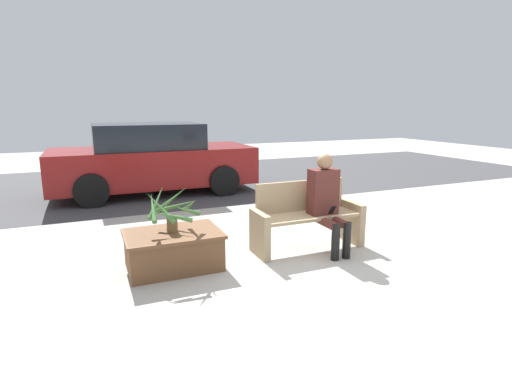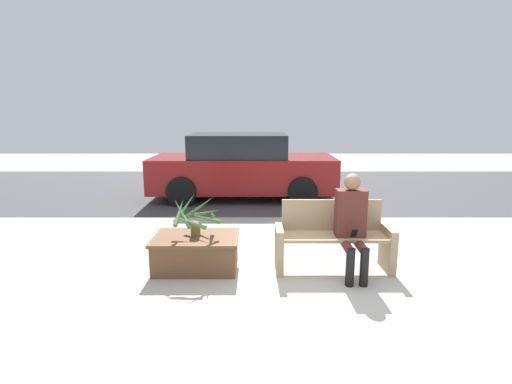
# 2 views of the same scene
# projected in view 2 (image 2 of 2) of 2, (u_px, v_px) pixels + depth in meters

# --- Properties ---
(ground_plane) EXTENTS (30.00, 30.00, 0.00)m
(ground_plane) POSITION_uv_depth(u_px,v_px,m) (328.00, 288.00, 4.67)
(ground_plane) COLOR #ADA89E
(road_surface) EXTENTS (20.00, 6.00, 0.01)m
(road_surface) POSITION_uv_depth(u_px,v_px,m) (286.00, 188.00, 10.72)
(road_surface) COLOR #424244
(road_surface) RESTS_ON ground_plane
(bench) EXTENTS (1.50, 0.49, 0.89)m
(bench) POSITION_uv_depth(u_px,v_px,m) (331.00, 238.00, 5.19)
(bench) COLOR tan
(bench) RESTS_ON ground_plane
(person_seated) EXTENTS (0.37, 0.61, 1.28)m
(person_seated) POSITION_uv_depth(u_px,v_px,m) (350.00, 221.00, 4.95)
(person_seated) COLOR #51231E
(person_seated) RESTS_ON ground_plane
(planter_box) EXTENTS (1.10, 0.77, 0.44)m
(planter_box) POSITION_uv_depth(u_px,v_px,m) (195.00, 251.00, 5.22)
(planter_box) COLOR brown
(planter_box) RESTS_ON ground_plane
(potted_plant) EXTENTS (0.65, 0.69, 0.53)m
(potted_plant) POSITION_uv_depth(u_px,v_px,m) (193.00, 216.00, 5.13)
(potted_plant) COLOR brown
(potted_plant) RESTS_ON planter_box
(parked_car) EXTENTS (4.23, 1.98, 1.52)m
(parked_car) POSITION_uv_depth(u_px,v_px,m) (241.00, 167.00, 9.41)
(parked_car) COLOR maroon
(parked_car) RESTS_ON ground_plane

